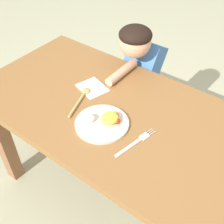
% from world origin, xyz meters
% --- Properties ---
extents(ground_plane, '(8.00, 8.00, 0.00)m').
position_xyz_m(ground_plane, '(0.00, 0.00, 0.00)').
color(ground_plane, '#B0B190').
extents(dining_table, '(1.35, 0.74, 0.73)m').
position_xyz_m(dining_table, '(0.00, 0.00, 0.61)').
color(dining_table, olive).
rests_on(dining_table, ground_plane).
extents(plate, '(0.24, 0.24, 0.05)m').
position_xyz_m(plate, '(0.05, -0.11, 0.74)').
color(plate, beige).
rests_on(plate, dining_table).
extents(fork, '(0.06, 0.22, 0.01)m').
position_xyz_m(fork, '(0.23, -0.12, 0.73)').
color(fork, silver).
rests_on(fork, dining_table).
extents(spoon, '(0.10, 0.22, 0.02)m').
position_xyz_m(spoon, '(-0.14, -0.04, 0.74)').
color(spoon, tan).
rests_on(spoon, dining_table).
extents(person, '(0.21, 0.47, 0.97)m').
position_xyz_m(person, '(-0.09, 0.45, 0.53)').
color(person, '#3D405F').
rests_on(person, ground_plane).
extents(napkin, '(0.18, 0.16, 0.00)m').
position_xyz_m(napkin, '(-0.15, 0.06, 0.73)').
color(napkin, white).
rests_on(napkin, dining_table).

